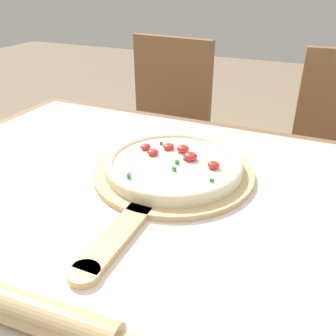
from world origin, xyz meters
The scene contains 6 objects.
dining_table centered at (0.00, 0.00, 0.62)m, with size 1.25×0.91×0.72m.
towel_cloth centered at (0.00, 0.00, 0.72)m, with size 1.17×0.83×0.00m.
pizza_peel centered at (0.00, 0.08, 0.73)m, with size 0.35×0.54×0.01m.
pizza centered at (0.00, 0.10, 0.75)m, with size 0.30×0.30×0.04m.
rolling_pin centered at (-0.05, -0.33, 0.75)m, with size 0.40×0.07×0.04m.
chair_left centered at (-0.37, 0.84, 0.51)m, with size 0.44×0.44×0.89m.
Camera 1 is at (0.26, -0.53, 1.12)m, focal length 38.00 mm.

